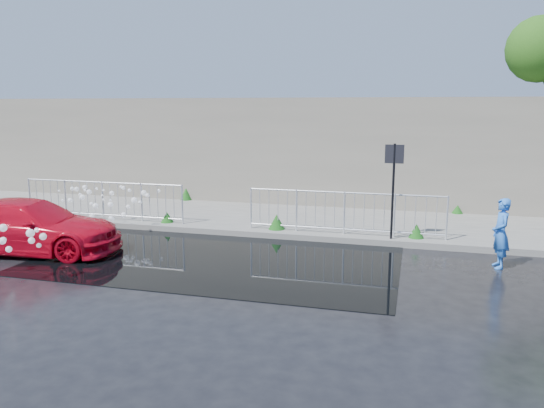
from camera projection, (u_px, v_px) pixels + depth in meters
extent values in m
plane|color=black|center=(181.00, 268.00, 11.25)|extent=(90.00, 90.00, 0.00)
cube|color=#5E5D59|center=(252.00, 217.00, 15.98)|extent=(30.00, 4.00, 0.15)
cube|color=#5E5D59|center=(229.00, 232.00, 14.08)|extent=(30.00, 0.25, 0.16)
cube|color=#6D685C|center=(271.00, 151.00, 17.73)|extent=(30.00, 0.60, 3.50)
cube|color=black|center=(220.00, 257.00, 12.07)|extent=(8.00, 5.00, 0.01)
cylinder|color=black|center=(393.00, 195.00, 12.87)|extent=(0.06, 0.06, 2.50)
cube|color=black|center=(394.00, 154.00, 12.69)|extent=(0.45, 0.04, 0.45)
sphere|color=#1D4711|center=(540.00, 49.00, 15.28)|extent=(1.91, 1.91, 1.91)
cylinder|color=silver|center=(30.00, 196.00, 15.98)|extent=(0.05, 0.05, 1.10)
cylinder|color=silver|center=(182.00, 204.00, 14.69)|extent=(0.05, 0.05, 1.10)
cylinder|color=silver|center=(102.00, 182.00, 15.24)|extent=(5.00, 0.04, 0.04)
cylinder|color=silver|center=(104.00, 215.00, 15.41)|extent=(5.00, 0.04, 0.04)
cylinder|color=silver|center=(251.00, 208.00, 14.17)|extent=(0.05, 0.05, 1.10)
cylinder|color=silver|center=(447.00, 218.00, 12.87)|extent=(0.05, 0.05, 1.10)
cylinder|color=silver|center=(345.00, 193.00, 13.43)|extent=(5.00, 0.04, 0.04)
cylinder|color=silver|center=(344.00, 229.00, 13.60)|extent=(5.00, 0.04, 0.04)
cone|color=#124614|center=(52.00, 209.00, 15.91)|extent=(0.40, 0.40, 0.38)
cone|color=#124614|center=(167.00, 217.00, 14.94)|extent=(0.36, 0.36, 0.29)
cone|color=#124614|center=(277.00, 222.00, 14.10)|extent=(0.44, 0.44, 0.40)
cone|color=#124614|center=(416.00, 231.00, 13.17)|extent=(0.38, 0.38, 0.35)
cone|color=#124614|center=(186.00, 194.00, 18.50)|extent=(0.42, 0.42, 0.41)
cone|color=#124614|center=(457.00, 209.00, 16.19)|extent=(0.34, 0.34, 0.25)
sphere|color=white|center=(65.00, 212.00, 14.07)|extent=(0.06, 0.06, 0.06)
sphere|color=white|center=(110.00, 205.00, 13.98)|extent=(0.16, 0.16, 0.16)
sphere|color=white|center=(82.00, 233.00, 13.17)|extent=(0.09, 0.09, 0.09)
sphere|color=white|center=(92.00, 217.00, 13.72)|extent=(0.14, 0.14, 0.14)
sphere|color=white|center=(124.00, 215.00, 13.82)|extent=(0.14, 0.14, 0.14)
sphere|color=white|center=(104.00, 190.00, 15.20)|extent=(0.06, 0.06, 0.06)
sphere|color=white|center=(94.00, 219.00, 13.74)|extent=(0.08, 0.08, 0.08)
sphere|color=white|center=(63.00, 200.00, 14.45)|extent=(0.07, 0.07, 0.07)
sphere|color=white|center=(58.00, 211.00, 14.15)|extent=(0.11, 0.11, 0.11)
sphere|color=white|center=(41.00, 205.00, 14.75)|extent=(0.12, 0.12, 0.12)
sphere|color=white|center=(123.00, 188.00, 15.09)|extent=(0.12, 0.12, 0.12)
sphere|color=white|center=(105.00, 223.00, 13.34)|extent=(0.07, 0.07, 0.07)
sphere|color=white|center=(128.00, 207.00, 14.05)|extent=(0.11, 0.11, 0.11)
sphere|color=white|center=(72.00, 189.00, 15.31)|extent=(0.11, 0.11, 0.11)
sphere|color=white|center=(25.00, 232.00, 13.76)|extent=(0.16, 0.16, 0.16)
sphere|color=white|center=(70.00, 200.00, 14.82)|extent=(0.14, 0.14, 0.14)
sphere|color=white|center=(77.00, 189.00, 15.62)|extent=(0.14, 0.14, 0.14)
sphere|color=white|center=(85.00, 187.00, 15.36)|extent=(0.13, 0.13, 0.13)
sphere|color=white|center=(40.00, 210.00, 14.53)|extent=(0.10, 0.10, 0.10)
sphere|color=white|center=(62.00, 213.00, 13.96)|extent=(0.12, 0.12, 0.12)
sphere|color=white|center=(89.00, 192.00, 15.10)|extent=(0.15, 0.15, 0.15)
sphere|color=white|center=(4.00, 226.00, 13.95)|extent=(0.07, 0.07, 0.07)
sphere|color=white|center=(6.00, 229.00, 13.96)|extent=(0.10, 0.10, 0.10)
sphere|color=white|center=(89.00, 223.00, 13.47)|extent=(0.09, 0.09, 0.09)
sphere|color=white|center=(53.00, 209.00, 14.39)|extent=(0.09, 0.09, 0.09)
sphere|color=white|center=(112.00, 193.00, 14.97)|extent=(0.14, 0.14, 0.14)
sphere|color=white|center=(82.00, 197.00, 14.68)|extent=(0.16, 0.16, 0.16)
sphere|color=white|center=(112.00, 219.00, 13.66)|extent=(0.13, 0.13, 0.13)
sphere|color=white|center=(110.00, 200.00, 14.26)|extent=(0.06, 0.06, 0.06)
sphere|color=white|center=(103.00, 200.00, 14.49)|extent=(0.07, 0.07, 0.07)
sphere|color=white|center=(111.00, 218.00, 13.40)|extent=(0.12, 0.12, 0.12)
sphere|color=white|center=(129.00, 190.00, 15.14)|extent=(0.11, 0.11, 0.11)
sphere|color=white|center=(19.00, 221.00, 13.76)|extent=(0.14, 0.14, 0.14)
sphere|color=white|center=(144.00, 193.00, 14.76)|extent=(0.16, 0.16, 0.16)
sphere|color=white|center=(121.00, 187.00, 15.31)|extent=(0.08, 0.08, 0.08)
sphere|color=white|center=(23.00, 232.00, 13.72)|extent=(0.13, 0.13, 0.13)
sphere|color=white|center=(102.00, 195.00, 14.58)|extent=(0.07, 0.07, 0.07)
sphere|color=white|center=(134.00, 200.00, 14.24)|extent=(0.17, 0.17, 0.17)
sphere|color=white|center=(91.00, 204.00, 14.03)|extent=(0.10, 0.10, 0.10)
sphere|color=white|center=(55.00, 209.00, 14.19)|extent=(0.09, 0.09, 0.09)
sphere|color=white|center=(59.00, 191.00, 15.18)|extent=(0.07, 0.07, 0.07)
sphere|color=white|center=(97.00, 189.00, 15.05)|extent=(0.08, 0.08, 0.08)
sphere|color=white|center=(75.00, 220.00, 13.81)|extent=(0.12, 0.12, 0.12)
sphere|color=white|center=(140.00, 202.00, 14.27)|extent=(0.09, 0.09, 0.09)
sphere|color=white|center=(159.00, 191.00, 15.00)|extent=(0.10, 0.10, 0.10)
sphere|color=white|center=(96.00, 206.00, 14.23)|extent=(0.15, 0.15, 0.15)
sphere|color=white|center=(85.00, 190.00, 15.14)|extent=(0.08, 0.08, 0.08)
sphere|color=white|center=(147.00, 195.00, 14.48)|extent=(0.11, 0.11, 0.11)
sphere|color=white|center=(80.00, 195.00, 14.95)|extent=(0.09, 0.09, 0.09)
sphere|color=white|center=(3.00, 228.00, 10.11)|extent=(0.15, 0.15, 0.15)
sphere|color=white|center=(39.00, 245.00, 10.25)|extent=(0.10, 0.10, 0.10)
sphere|color=white|center=(43.00, 237.00, 10.32)|extent=(0.14, 0.14, 0.14)
sphere|color=white|center=(30.00, 233.00, 10.10)|extent=(0.16, 0.16, 0.16)
sphere|color=white|center=(37.00, 230.00, 10.25)|extent=(0.09, 0.09, 0.09)
sphere|color=white|center=(9.00, 249.00, 10.81)|extent=(0.13, 0.13, 0.13)
sphere|color=white|center=(32.00, 241.00, 10.73)|extent=(0.14, 0.14, 0.14)
sphere|color=white|center=(2.00, 241.00, 10.86)|extent=(0.15, 0.15, 0.15)
sphere|color=white|center=(3.00, 240.00, 10.04)|extent=(0.11, 0.11, 0.11)
imported|color=red|center=(30.00, 226.00, 12.35)|extent=(4.45, 2.28, 1.24)
imported|color=blue|center=(501.00, 233.00, 11.13)|extent=(0.43, 0.59, 1.49)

